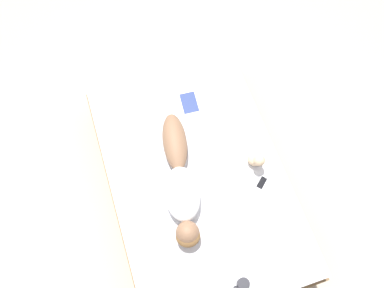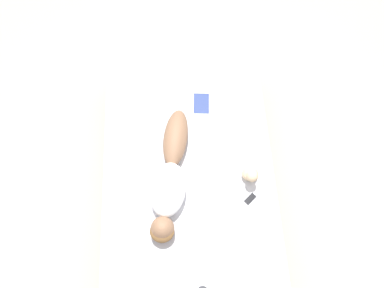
% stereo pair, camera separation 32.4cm
% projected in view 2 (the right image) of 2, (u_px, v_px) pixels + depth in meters
% --- Properties ---
extents(ground_plane, '(12.00, 12.00, 0.00)m').
position_uv_depth(ground_plane, '(189.00, 190.00, 3.71)').
color(ground_plane, '#B7A88E').
extents(bed, '(1.51, 2.30, 0.56)m').
position_uv_depth(bed, '(189.00, 182.00, 3.46)').
color(bed, brown).
rests_on(bed, ground_plane).
extents(person, '(0.41, 1.18, 0.21)m').
position_uv_depth(person, '(170.00, 178.00, 3.08)').
color(person, brown).
rests_on(person, bed).
extents(open_magazine, '(0.46, 0.33, 0.01)m').
position_uv_depth(open_magazine, '(213.00, 104.00, 3.45)').
color(open_magazine, silver).
rests_on(open_magazine, bed).
extents(cell_phone, '(0.14, 0.13, 0.01)m').
position_uv_depth(cell_phone, '(250.00, 199.00, 3.10)').
color(cell_phone, silver).
rests_on(cell_phone, bed).
extents(plush_toy, '(0.14, 0.16, 0.20)m').
position_uv_depth(plush_toy, '(251.00, 174.00, 3.10)').
color(plush_toy, '#D1B289').
rests_on(plush_toy, bed).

